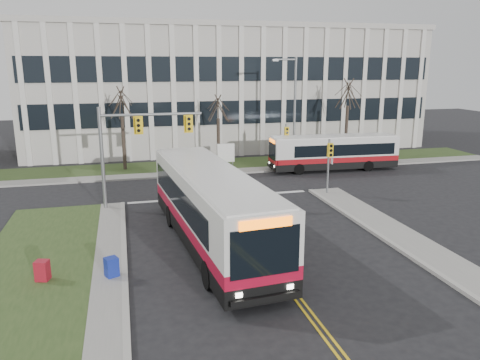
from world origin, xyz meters
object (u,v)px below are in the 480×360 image
object	(u,v)px
streetlight	(293,106)
bus_main	(211,210)
newspaper_box_blue	(112,268)
bus_cross	(334,153)
newspaper_box_red	(42,272)
directory_sign	(226,153)

from	to	relation	value
streetlight	bus_main	xyz separation A→B (m)	(-10.14, -16.32, -3.37)
bus_main	newspaper_box_blue	size ratio (longest dim) A/B	14.38
bus_cross	newspaper_box_red	distance (m)	26.22
streetlight	newspaper_box_red	xyz separation A→B (m)	(-17.53, -18.62, -4.72)
newspaper_box_red	newspaper_box_blue	bearing A→B (deg)	9.03
directory_sign	bus_main	bearing A→B (deg)	-104.67
directory_sign	newspaper_box_red	size ratio (longest dim) A/B	2.11
bus_main	newspaper_box_red	distance (m)	7.85
directory_sign	streetlight	bearing A→B (deg)	-13.23
bus_cross	directory_sign	bearing A→B (deg)	-110.02
directory_sign	bus_cross	bearing A→B (deg)	-22.58
streetlight	directory_sign	bearing A→B (deg)	166.77
bus_main	newspaper_box_blue	distance (m)	5.55
newspaper_box_blue	newspaper_box_red	size ratio (longest dim) A/B	1.00
streetlight	bus_main	world-z (taller)	streetlight
directory_sign	bus_cross	size ratio (longest dim) A/B	0.19
directory_sign	newspaper_box_blue	bearing A→B (deg)	-114.64
bus_cross	newspaper_box_red	xyz separation A→B (m)	(-20.42, -16.42, -0.94)
streetlight	directory_sign	xyz separation A→B (m)	(-5.53, 1.30, -4.02)
bus_main	newspaper_box_red	world-z (taller)	bus_main
bus_main	bus_cross	distance (m)	19.22
bus_cross	streetlight	bearing A→B (deg)	-124.75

